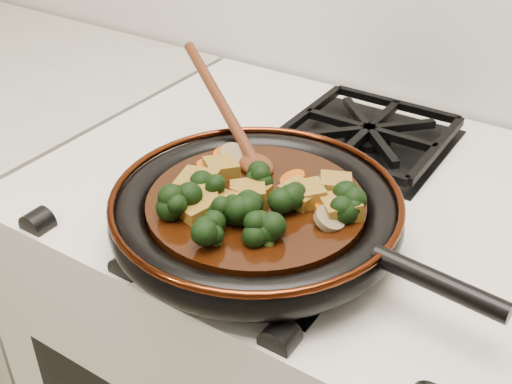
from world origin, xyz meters
The scene contains 37 objects.
burner_grate_front centered at (0.00, 1.55, 0.91)m, with size 0.23×0.23×0.03m, color black, non-canonical shape.
burner_grate_back centered at (0.00, 1.83, 0.91)m, with size 0.23×0.23×0.03m, color black, non-canonical shape.
skillet centered at (-0.01, 1.53, 0.94)m, with size 0.47×0.34×0.05m.
braising_sauce centered at (-0.01, 1.53, 0.95)m, with size 0.25×0.25×0.02m, color black.
tofu_cube_0 centered at (0.03, 1.56, 0.97)m, with size 0.04×0.04×0.02m, color brown.
tofu_cube_1 centered at (-0.05, 1.49, 0.97)m, with size 0.04×0.04×0.02m, color brown.
tofu_cube_2 centered at (0.06, 1.60, 0.97)m, with size 0.04×0.04×0.02m, color brown.
tofu_cube_3 centered at (0.04, 1.57, 0.97)m, with size 0.04×0.04×0.02m, color brown.
tofu_cube_4 centered at (-0.01, 1.54, 0.97)m, with size 0.03×0.03×0.02m, color brown.
tofu_cube_5 centered at (0.08, 1.56, 0.97)m, with size 0.04×0.04×0.02m, color brown.
tofu_cube_6 centered at (-0.02, 1.53, 0.97)m, with size 0.04×0.04×0.02m, color brown.
tofu_cube_7 centered at (-0.08, 1.56, 0.97)m, with size 0.04×0.04×0.02m, color brown.
tofu_cube_8 centered at (-0.03, 1.50, 0.97)m, with size 0.04×0.03×0.02m, color brown.
tofu_cube_9 centered at (-0.02, 1.53, 0.97)m, with size 0.04×0.03×0.02m, color brown.
tofu_cube_10 centered at (-0.05, 1.47, 0.97)m, with size 0.03×0.03×0.02m, color brown.
tofu_cube_11 centered at (-0.08, 1.51, 0.97)m, with size 0.04×0.04×0.02m, color brown.
broccoli_floret_0 centered at (0.05, 1.47, 0.97)m, with size 0.06×0.06×0.05m, color black, non-canonical shape.
broccoli_floret_1 centered at (0.00, 1.50, 0.97)m, with size 0.06×0.06×0.05m, color black, non-canonical shape.
broccoli_floret_2 centered at (0.03, 1.54, 0.97)m, with size 0.06×0.06×0.05m, color black, non-canonical shape.
broccoli_floret_3 centered at (-0.01, 1.49, 0.97)m, with size 0.06×0.06×0.05m, color black, non-canonical shape.
broccoli_floret_4 centered at (0.09, 1.57, 0.97)m, with size 0.06×0.06×0.05m, color black, non-canonical shape.
broccoli_floret_5 centered at (0.04, 1.48, 0.97)m, with size 0.06×0.06×0.05m, color black, non-canonical shape.
broccoli_floret_6 centered at (-0.06, 1.47, 0.97)m, with size 0.06×0.06×0.06m, color black, non-canonical shape.
broccoli_floret_7 centered at (-0.06, 1.51, 0.97)m, with size 0.06×0.06×0.06m, color black, non-canonical shape.
broccoli_floret_8 centered at (0.00, 1.44, 0.97)m, with size 0.06×0.06×0.05m, color black, non-canonical shape.
broccoli_floret_9 centered at (-0.02, 1.56, 0.97)m, with size 0.06×0.06×0.05m, color black, non-canonical shape.
carrot_coin_0 centered at (-0.10, 1.60, 0.96)m, with size 0.03×0.03×0.01m, color #B74505.
carrot_coin_1 centered at (0.07, 1.56, 0.96)m, with size 0.03×0.03×0.01m, color #B74505.
carrot_coin_2 centered at (0.01, 1.59, 0.96)m, with size 0.03×0.03×0.01m, color #B74505.
carrot_coin_3 centered at (-0.06, 1.47, 0.96)m, with size 0.03×0.03×0.01m, color #B74505.
carrot_coin_4 centered at (-0.05, 1.59, 0.96)m, with size 0.03×0.03×0.01m, color #B74505.
carrot_coin_5 centered at (-0.10, 1.56, 0.96)m, with size 0.03×0.03×0.01m, color #B74505.
mushroom_slice_0 centered at (0.07, 1.58, 0.97)m, with size 0.03×0.03×0.01m, color #786345.
mushroom_slice_1 centered at (-0.08, 1.59, 0.97)m, with size 0.04×0.04×0.01m, color #786345.
mushroom_slice_2 centered at (-0.07, 1.47, 0.97)m, with size 0.03×0.03×0.01m, color #786345.
mushroom_slice_3 centered at (0.08, 1.54, 0.97)m, with size 0.03×0.03×0.01m, color #786345.
wooden_spoon centered at (-0.11, 1.63, 0.98)m, with size 0.15×0.11×0.26m.
Camera 1 is at (0.33, 1.02, 1.37)m, focal length 45.00 mm.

